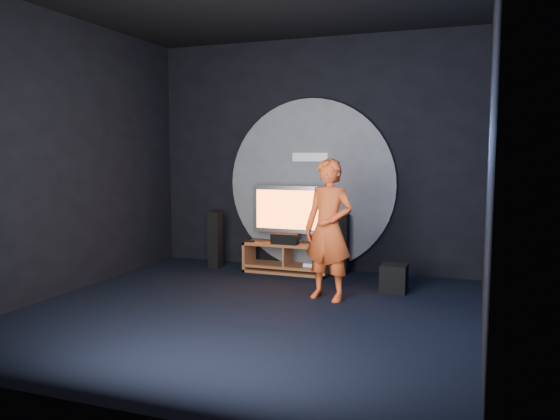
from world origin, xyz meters
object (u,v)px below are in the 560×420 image
(tower_speaker_left, at_px, (215,240))
(subwoofer, at_px, (394,278))
(tv, at_px, (289,211))
(media_console, at_px, (288,260))
(player, at_px, (329,230))
(tower_speaker_right, at_px, (342,244))

(tower_speaker_left, relative_size, subwoofer, 2.44)
(tv, xyz_separation_m, subwoofer, (1.67, -0.68, -0.73))
(tower_speaker_left, bearing_deg, subwoofer, -10.88)
(tv, bearing_deg, subwoofer, -22.23)
(media_console, height_order, tv, tv)
(media_console, distance_m, tv, 0.72)
(media_console, bearing_deg, player, -52.29)
(tv, bearing_deg, player, -53.53)
(subwoofer, height_order, player, player)
(media_console, height_order, tower_speaker_left, tower_speaker_left)
(media_console, bearing_deg, subwoofer, -20.32)
(tv, distance_m, tower_speaker_right, 0.93)
(tv, height_order, subwoofer, tv)
(tower_speaker_right, relative_size, player, 0.51)
(media_console, xyz_separation_m, tower_speaker_left, (-1.17, -0.07, 0.24))
(tv, xyz_separation_m, tower_speaker_left, (-1.16, -0.14, -0.47))
(tower_speaker_left, distance_m, player, 2.46)
(tower_speaker_left, height_order, player, player)
(player, bearing_deg, tower_speaker_right, 111.33)
(tv, height_order, tower_speaker_left, tv)
(tower_speaker_right, xyz_separation_m, player, (0.18, -1.47, 0.42))
(media_console, distance_m, tower_speaker_left, 1.20)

